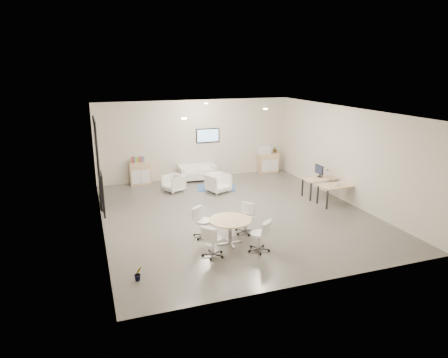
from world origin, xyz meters
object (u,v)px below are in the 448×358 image
Objects in this scene: loveseat at (197,173)px; desk_rear at (322,180)px; sideboard_left at (140,173)px; round_table at (230,223)px; sideboard_right at (268,163)px; armchair_left at (174,182)px; desk_front at (339,187)px; armchair_right at (218,182)px.

desk_rear is at bearing -42.59° from loveseat.
sideboard_left reaches higher than round_table.
sideboard_right is 1.26× the size of armchair_left.
desk_rear is at bearing 30.64° from round_table.
armchair_left is 5.38m from desk_rear.
sideboard_right is at bearing 90.16° from desk_rear.
round_table is (-4.48, -1.71, -0.03)m from desk_front.
armchair_right reaches higher than desk_rear.
sideboard_right is 0.64× the size of desk_front.
armchair_left reaches higher than loveseat.
desk_front is at bearing 20.93° from round_table.
loveseat is 5.77m from desk_front.
round_table is at bearing -95.55° from loveseat.
loveseat is (-3.25, -0.14, -0.13)m from sideboard_right.
desk_front is (3.65, -4.46, 0.31)m from loveseat.
sideboard_left is at bearing 138.84° from desk_front.
sideboard_right is at bearing 91.64° from desk_front.
armchair_left is 5.00m from round_table.
armchair_right is at bearing 147.34° from desk_rear.
loveseat is at bearing 82.28° from round_table.
sideboard_left is 3.24m from armchair_right.
armchair_right is 4.49m from round_table.
loveseat is at bearing 109.46° from armchair_left.
round_table is at bearing -122.91° from sideboard_right.
sideboard_left is 0.81× the size of round_table.
desk_rear is at bearing -84.80° from sideboard_right.
armchair_right is (0.30, -1.84, 0.08)m from loveseat.
desk_rear is (5.86, -3.70, 0.17)m from sideboard_left.
sideboard_left reaches higher than desk_rear.
round_table is (1.44, -6.32, 0.14)m from sideboard_left.
loveseat is 1.11× the size of desk_front.
armchair_right reaches higher than desk_front.
round_table reaches higher than loveseat.
sideboard_right reaches higher than armchair_left.
desk_front is (3.35, -2.63, 0.23)m from armchair_right.
sideboard_left is at bearing 178.65° from loveseat.
sideboard_right is 0.78× the size of round_table.
round_table is (-4.09, -6.31, 0.16)m from sideboard_right.
armchair_right reaches higher than armchair_left.
desk_front reaches higher than loveseat.
armchair_right is 0.56× the size of desk_front.
sideboard_left is 0.65× the size of desk_rear.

